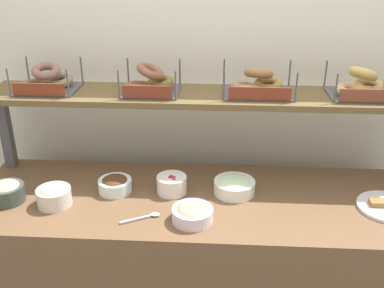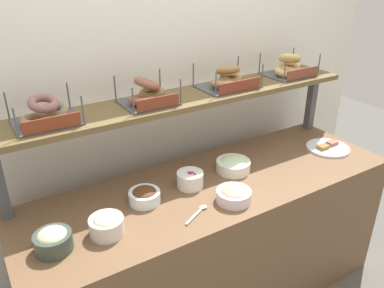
% 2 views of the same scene
% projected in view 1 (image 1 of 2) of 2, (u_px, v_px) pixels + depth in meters
% --- Properties ---
extents(back_wall, '(3.35, 0.06, 2.40)m').
position_uv_depth(back_wall, '(203.00, 91.00, 2.51)').
color(back_wall, white).
rests_on(back_wall, ground_plane).
extents(deli_counter, '(2.15, 0.70, 0.85)m').
position_uv_depth(deli_counter, '(197.00, 269.00, 2.33)').
color(deli_counter, brown).
rests_on(deli_counter, ground_plane).
extents(shelf_riser_left, '(0.05, 0.05, 0.40)m').
position_uv_depth(shelf_riser_left, '(6.00, 132.00, 2.37)').
color(shelf_riser_left, '#4C4C51').
rests_on(shelf_riser_left, deli_counter).
extents(upper_shelf, '(2.11, 0.32, 0.03)m').
position_uv_depth(upper_shelf, '(200.00, 96.00, 2.23)').
color(upper_shelf, brown).
rests_on(upper_shelf, shelf_riser_left).
extents(bowl_scallion_spread, '(0.20, 0.20, 0.08)m').
position_uv_depth(bowl_scallion_spread, '(234.00, 185.00, 2.18)').
color(bowl_scallion_spread, white).
rests_on(bowl_scallion_spread, deli_counter).
extents(bowl_lox_spread, '(0.18, 0.18, 0.08)m').
position_uv_depth(bowl_lox_spread, '(192.00, 213.00, 1.96)').
color(bowl_lox_spread, silver).
rests_on(bowl_lox_spread, deli_counter).
extents(bowl_beet_salad, '(0.14, 0.14, 0.09)m').
position_uv_depth(bowl_beet_salad, '(172.00, 184.00, 2.18)').
color(bowl_beet_salad, white).
rests_on(bowl_beet_salad, deli_counter).
extents(bowl_tuna_salad, '(0.16, 0.16, 0.10)m').
position_uv_depth(bowl_tuna_salad, '(7.00, 192.00, 2.11)').
color(bowl_tuna_salad, '#3B473E').
rests_on(bowl_tuna_salad, deli_counter).
extents(bowl_potato_salad, '(0.16, 0.16, 0.10)m').
position_uv_depth(bowl_potato_salad, '(54.00, 195.00, 2.08)').
color(bowl_potato_salad, silver).
rests_on(bowl_potato_salad, deli_counter).
extents(bowl_chocolate_spread, '(0.16, 0.16, 0.08)m').
position_uv_depth(bowl_chocolate_spread, '(115.00, 184.00, 2.19)').
color(bowl_chocolate_spread, white).
rests_on(bowl_chocolate_spread, deli_counter).
extents(serving_spoon_near_plate, '(0.17, 0.09, 0.01)m').
position_uv_depth(serving_spoon_near_plate, '(146.00, 217.00, 2.00)').
color(serving_spoon_near_plate, '#B7B7BC').
rests_on(serving_spoon_near_plate, deli_counter).
extents(bagel_basket_poppy, '(0.29, 0.24, 0.14)m').
position_uv_depth(bagel_basket_poppy, '(47.00, 81.00, 2.25)').
color(bagel_basket_poppy, '#4C4C51').
rests_on(bagel_basket_poppy, upper_shelf).
extents(bagel_basket_cinnamon_raisin, '(0.28, 0.25, 0.15)m').
position_uv_depth(bagel_basket_cinnamon_raisin, '(150.00, 82.00, 2.21)').
color(bagel_basket_cinnamon_raisin, '#4C4C51').
rests_on(bagel_basket_cinnamon_raisin, upper_shelf).
extents(bagel_basket_everything, '(0.34, 0.26, 0.14)m').
position_uv_depth(bagel_basket_everything, '(258.00, 85.00, 2.19)').
color(bagel_basket_everything, '#4C4C51').
rests_on(bagel_basket_everything, upper_shelf).
extents(bagel_basket_plain, '(0.31, 0.26, 0.16)m').
position_uv_depth(bagel_basket_plain, '(361.00, 86.00, 2.17)').
color(bagel_basket_plain, '#4C4C51').
rests_on(bagel_basket_plain, upper_shelf).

